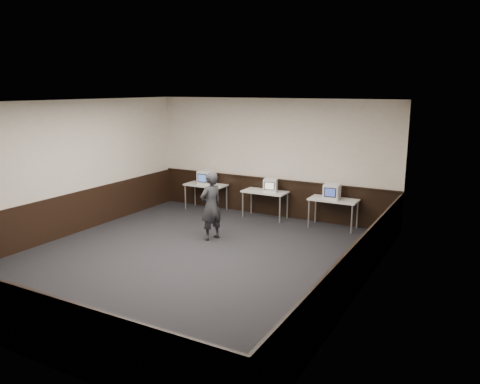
{
  "coord_description": "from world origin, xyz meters",
  "views": [
    {
      "loc": [
        5.31,
        -7.49,
        3.47
      ],
      "look_at": [
        0.32,
        1.6,
        1.15
      ],
      "focal_mm": 35.0,
      "sensor_mm": 36.0,
      "label": 1
    }
  ],
  "objects_px": {
    "desk_right": "(333,202)",
    "person": "(211,206)",
    "desk_center": "(265,194)",
    "emac_center": "(270,185)",
    "emac_right": "(332,192)",
    "emac_left": "(206,178)",
    "desk_left": "(206,187)"
  },
  "relations": [
    {
      "from": "desk_right",
      "to": "emac_right",
      "type": "xyz_separation_m",
      "value": [
        -0.04,
        -0.05,
        0.26
      ]
    },
    {
      "from": "emac_right",
      "to": "desk_center",
      "type": "bearing_deg",
      "value": 173.07
    },
    {
      "from": "desk_center",
      "to": "emac_left",
      "type": "bearing_deg",
      "value": -179.32
    },
    {
      "from": "emac_center",
      "to": "person",
      "type": "bearing_deg",
      "value": -117.98
    },
    {
      "from": "desk_right",
      "to": "emac_left",
      "type": "xyz_separation_m",
      "value": [
        -3.77,
        -0.02,
        0.27
      ]
    },
    {
      "from": "desk_right",
      "to": "desk_center",
      "type": "bearing_deg",
      "value": 180.0
    },
    {
      "from": "desk_center",
      "to": "emac_right",
      "type": "bearing_deg",
      "value": -1.57
    },
    {
      "from": "desk_right",
      "to": "person",
      "type": "relative_size",
      "value": 0.75
    },
    {
      "from": "emac_right",
      "to": "emac_left",
      "type": "bearing_deg",
      "value": 174.2
    },
    {
      "from": "emac_left",
      "to": "emac_center",
      "type": "distance_m",
      "value": 2.02
    },
    {
      "from": "person",
      "to": "desk_left",
      "type": "bearing_deg",
      "value": -125.1
    },
    {
      "from": "desk_center",
      "to": "person",
      "type": "distance_m",
      "value": 2.27
    },
    {
      "from": "emac_left",
      "to": "emac_right",
      "type": "relative_size",
      "value": 0.98
    },
    {
      "from": "emac_center",
      "to": "desk_left",
      "type": "bearing_deg",
      "value": 163.68
    },
    {
      "from": "desk_left",
      "to": "emac_right",
      "type": "height_order",
      "value": "emac_right"
    },
    {
      "from": "desk_left",
      "to": "emac_center",
      "type": "xyz_separation_m",
      "value": [
        2.06,
        -0.01,
        0.25
      ]
    },
    {
      "from": "desk_right",
      "to": "person",
      "type": "distance_m",
      "value": 3.15
    },
    {
      "from": "emac_left",
      "to": "emac_right",
      "type": "bearing_deg",
      "value": 0.88
    },
    {
      "from": "emac_center",
      "to": "desk_center",
      "type": "bearing_deg",
      "value": 161.73
    },
    {
      "from": "desk_left",
      "to": "emac_right",
      "type": "xyz_separation_m",
      "value": [
        3.76,
        -0.05,
        0.26
      ]
    },
    {
      "from": "desk_left",
      "to": "person",
      "type": "relative_size",
      "value": 0.75
    },
    {
      "from": "desk_right",
      "to": "emac_center",
      "type": "height_order",
      "value": "emac_center"
    },
    {
      "from": "desk_center",
      "to": "desk_right",
      "type": "xyz_separation_m",
      "value": [
        1.9,
        0.0,
        0.0
      ]
    },
    {
      "from": "desk_right",
      "to": "emac_right",
      "type": "bearing_deg",
      "value": -126.21
    },
    {
      "from": "desk_center",
      "to": "desk_left",
      "type": "bearing_deg",
      "value": 180.0
    },
    {
      "from": "desk_center",
      "to": "emac_center",
      "type": "height_order",
      "value": "emac_center"
    },
    {
      "from": "emac_center",
      "to": "person",
      "type": "relative_size",
      "value": 0.29
    },
    {
      "from": "desk_right",
      "to": "emac_left",
      "type": "relative_size",
      "value": 2.73
    },
    {
      "from": "desk_center",
      "to": "person",
      "type": "bearing_deg",
      "value": -97.86
    },
    {
      "from": "emac_left",
      "to": "desk_center",
      "type": "bearing_deg",
      "value": 2.0
    },
    {
      "from": "desk_right",
      "to": "person",
      "type": "bearing_deg",
      "value": -134.59
    },
    {
      "from": "desk_left",
      "to": "desk_center",
      "type": "height_order",
      "value": "same"
    }
  ]
}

